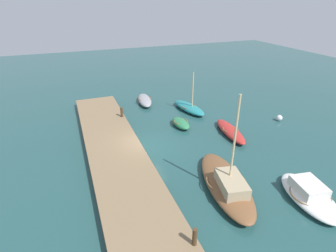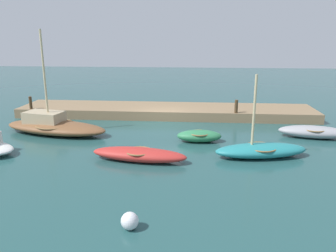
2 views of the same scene
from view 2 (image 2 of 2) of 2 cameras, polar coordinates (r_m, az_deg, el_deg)
The scene contains 10 objects.
ground_plane at distance 22.14m, azimuth -0.92°, elevation 0.45°, with size 84.00×84.00×0.00m, color #234C4C.
dock_platform at distance 24.39m, azimuth -0.35°, elevation 2.61°, with size 21.14×3.77×0.65m, color #846B4C.
dinghy_green at distance 18.30m, azimuth 5.37°, elevation -1.68°, with size 2.49×1.27×0.65m.
rowboat_red at distance 15.50m, azimuth -4.99°, elevation -4.87°, with size 4.61×1.75×0.62m.
rowboat_teal at distance 16.52m, azimuth 15.63°, elevation -3.96°, with size 4.64×2.26×3.95m.
rowboat_grey at distance 20.66m, azimuth 23.64°, elevation -0.90°, with size 3.96×1.81×0.69m.
sailboat_brown at distance 20.87m, azimuth -18.98°, elevation 0.06°, with size 6.80×3.52×6.00m.
mooring_post_west at distance 22.69m, azimuth 11.62°, elevation 3.31°, with size 0.22×0.22×0.87m, color #47331E.
mooring_post_mid_west at distance 25.35m, azimuth -22.49°, elevation 3.70°, with size 0.21×0.21×0.88m, color #47331E.
marker_buoy at distance 10.37m, azimuth -6.58°, elevation -15.85°, with size 0.54×0.54×0.54m, color silver.
Camera 2 is at (-2.19, 21.31, 5.58)m, focal length 35.57 mm.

